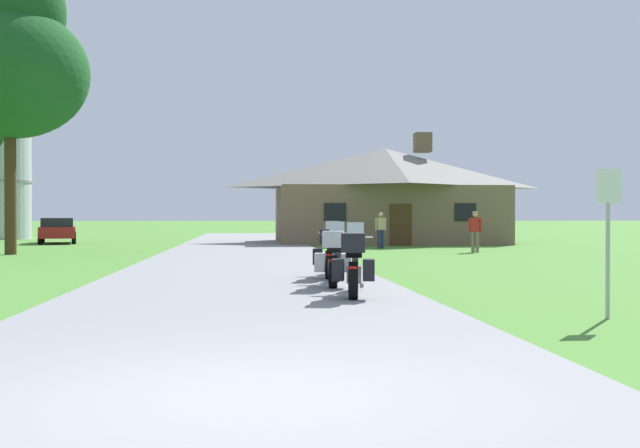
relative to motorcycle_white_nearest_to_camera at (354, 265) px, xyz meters
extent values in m
plane|color=#4C8433|center=(-1.96, 12.94, -0.61)|extent=(500.00, 500.00, 0.00)
cube|color=gray|center=(-1.96, 10.94, -0.58)|extent=(6.40, 80.00, 0.06)
cylinder|color=black|center=(0.16, 0.95, -0.23)|extent=(0.22, 0.65, 0.64)
cylinder|color=black|center=(-0.08, -0.47, -0.23)|extent=(0.26, 0.66, 0.64)
cube|color=silver|center=(0.04, 0.22, -0.17)|extent=(0.35, 0.60, 0.30)
ellipsoid|color=silver|center=(0.08, 0.48, 0.28)|extent=(0.38, 0.56, 0.26)
cube|color=black|center=(0.00, 0.02, 0.19)|extent=(0.36, 0.56, 0.10)
cylinder|color=silver|center=(0.16, 0.91, 0.47)|extent=(0.66, 0.14, 0.03)
cylinder|color=silver|center=(0.16, 0.95, 0.13)|extent=(0.10, 0.24, 0.73)
cube|color=#B2BCC6|center=(0.17, 1.01, 0.61)|extent=(0.33, 0.16, 0.27)
sphere|color=silver|center=(0.16, 0.91, 0.33)|extent=(0.11, 0.11, 0.11)
cube|color=black|center=(-0.09, -0.52, 0.41)|extent=(0.46, 0.42, 0.32)
cube|color=red|center=(-0.12, -0.69, 0.00)|extent=(0.14, 0.05, 0.06)
cylinder|color=silver|center=(0.11, -0.18, -0.33)|extent=(0.16, 0.55, 0.07)
cube|color=black|center=(-0.33, -0.38, -0.05)|extent=(0.27, 0.43, 0.36)
cube|color=black|center=(0.18, -0.47, -0.05)|extent=(0.27, 0.43, 0.36)
cylinder|color=black|center=(0.06, 2.97, -0.23)|extent=(0.22, 0.65, 0.64)
cylinder|color=black|center=(-0.19, 1.55, -0.23)|extent=(0.26, 0.66, 0.64)
cube|color=silver|center=(-0.06, 2.24, -0.17)|extent=(0.35, 0.60, 0.30)
ellipsoid|color=black|center=(-0.02, 2.49, 0.28)|extent=(0.39, 0.56, 0.26)
cube|color=black|center=(-0.10, 2.04, 0.19)|extent=(0.37, 0.56, 0.10)
cylinder|color=silver|center=(0.06, 2.93, 0.47)|extent=(0.66, 0.15, 0.03)
cylinder|color=silver|center=(0.06, 2.97, 0.13)|extent=(0.10, 0.24, 0.73)
cube|color=#B2BCC6|center=(0.07, 3.03, 0.61)|extent=(0.33, 0.16, 0.27)
sphere|color=silver|center=(0.06, 2.93, 0.33)|extent=(0.11, 0.11, 0.11)
cube|color=#B7B7BC|center=(-0.19, 1.50, 0.41)|extent=(0.46, 0.42, 0.32)
cube|color=red|center=(-0.22, 1.33, 0.00)|extent=(0.14, 0.05, 0.06)
cylinder|color=silver|center=(0.01, 1.84, -0.33)|extent=(0.16, 0.55, 0.07)
cube|color=#B7B7BC|center=(-0.43, 1.64, -0.05)|extent=(0.27, 0.43, 0.36)
cube|color=#B7B7BC|center=(0.08, 1.55, -0.05)|extent=(0.27, 0.43, 0.36)
cylinder|color=black|center=(0.21, 5.12, -0.23)|extent=(0.21, 0.65, 0.64)
cylinder|color=black|center=(-0.02, 3.70, -0.23)|extent=(0.26, 0.66, 0.64)
cube|color=silver|center=(0.09, 4.39, -0.17)|extent=(0.35, 0.59, 0.30)
ellipsoid|color=orange|center=(0.14, 4.65, 0.28)|extent=(0.38, 0.56, 0.26)
cube|color=black|center=(0.06, 4.20, 0.19)|extent=(0.36, 0.56, 0.10)
cylinder|color=silver|center=(0.21, 5.08, 0.47)|extent=(0.66, 0.14, 0.03)
cylinder|color=silver|center=(0.21, 5.12, 0.13)|extent=(0.10, 0.24, 0.73)
cube|color=#B2BCC6|center=(0.22, 5.18, 0.61)|extent=(0.33, 0.16, 0.27)
sphere|color=silver|center=(0.21, 5.08, 0.33)|extent=(0.11, 0.11, 0.11)
cube|color=black|center=(-0.03, 3.65, 0.41)|extent=(0.45, 0.42, 0.32)
cube|color=red|center=(-0.06, 3.49, 0.00)|extent=(0.14, 0.05, 0.06)
cylinder|color=silver|center=(0.17, 4.00, -0.33)|extent=(0.16, 0.55, 0.07)
cube|color=black|center=(-0.27, 3.80, -0.05)|extent=(0.26, 0.43, 0.36)
cube|color=black|center=(0.24, 3.71, -0.05)|extent=(0.26, 0.43, 0.36)
cube|color=brown|center=(5.90, 27.97, 0.94)|extent=(11.92, 8.39, 3.09)
pyramid|color=gray|center=(5.90, 27.97, 3.58)|extent=(12.63, 8.89, 2.20)
cube|color=brown|center=(8.05, 27.97, 5.03)|extent=(0.90, 0.90, 1.10)
cube|color=#472D19|center=(5.90, 23.75, 0.44)|extent=(1.10, 0.08, 2.10)
cube|color=black|center=(2.57, 23.75, 1.09)|extent=(1.10, 0.06, 0.90)
cube|color=black|center=(9.24, 23.75, 1.09)|extent=(1.10, 0.06, 0.90)
cylinder|color=navy|center=(4.40, 20.78, -0.18)|extent=(0.14, 0.14, 0.86)
cylinder|color=navy|center=(4.23, 20.73, -0.18)|extent=(0.14, 0.14, 0.86)
cube|color=tan|center=(4.32, 20.75, 0.53)|extent=(0.41, 0.31, 0.56)
cylinder|color=tan|center=(4.54, 20.81, 0.51)|extent=(0.09, 0.09, 0.58)
cylinder|color=tan|center=(4.10, 20.69, 0.51)|extent=(0.09, 0.09, 0.58)
sphere|color=tan|center=(4.32, 20.75, 0.95)|extent=(0.21, 0.21, 0.21)
cylinder|color=#75664C|center=(7.39, 16.65, -0.18)|extent=(0.14, 0.14, 0.86)
cylinder|color=#75664C|center=(7.55, 16.56, -0.18)|extent=(0.14, 0.14, 0.86)
cube|color=#A8231E|center=(7.47, 16.60, 0.53)|extent=(0.42, 0.37, 0.56)
cylinder|color=#A8231E|center=(7.27, 16.72, 0.51)|extent=(0.09, 0.09, 0.58)
cylinder|color=#A8231E|center=(7.67, 16.49, 0.51)|extent=(0.09, 0.09, 0.58)
sphere|color=tan|center=(7.47, 16.60, 0.95)|extent=(0.21, 0.21, 0.21)
cylinder|color=#B2AD99|center=(7.47, 16.60, 1.05)|extent=(0.22, 0.22, 0.05)
cylinder|color=#9EA0A5|center=(3.26, -2.74, 0.44)|extent=(0.06, 0.06, 2.10)
cube|color=silver|center=(3.26, -2.76, 1.29)|extent=(0.36, 0.02, 0.48)
cylinder|color=#422D19|center=(-10.93, 16.79, 2.09)|extent=(0.44, 0.44, 5.39)
ellipsoid|color=#194C1E|center=(-10.93, 16.79, 6.43)|extent=(5.98, 5.98, 5.08)
ellipsoid|color=#16441B|center=(-10.93, 16.79, 8.82)|extent=(4.18, 4.18, 4.48)
cube|color=maroon|center=(-12.17, 29.06, 0.01)|extent=(2.78, 4.89, 0.60)
cube|color=black|center=(-12.13, 28.87, 0.55)|extent=(2.27, 3.49, 0.48)
cylinder|color=black|center=(-13.31, 30.28, -0.29)|extent=(0.35, 0.67, 0.64)
cylinder|color=black|center=(-11.65, 30.64, -0.29)|extent=(0.35, 0.67, 0.64)
cylinder|color=black|center=(-12.70, 27.49, -0.29)|extent=(0.35, 0.67, 0.64)
cylinder|color=black|center=(-11.04, 27.85, -0.29)|extent=(0.35, 0.67, 0.64)
camera|label=1|loc=(-1.90, -12.82, 0.85)|focal=41.50mm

